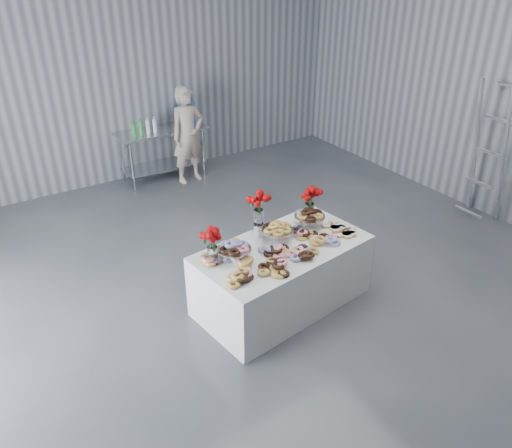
{
  "coord_description": "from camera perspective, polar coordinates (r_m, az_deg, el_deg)",
  "views": [
    {
      "loc": [
        -2.64,
        -3.57,
        3.6
      ],
      "look_at": [
        -0.05,
        0.46,
        0.92
      ],
      "focal_mm": 35.0,
      "sensor_mm": 36.0,
      "label": 1
    }
  ],
  "objects": [
    {
      "name": "person",
      "position": [
        8.57,
        -7.78,
        10.01
      ],
      "size": [
        0.63,
        0.44,
        1.63
      ],
      "primitive_type": "imported",
      "rotation": [
        0.0,
        0.0,
        0.09
      ],
      "color": "#CC8C93",
      "rests_on": "ground"
    },
    {
      "name": "danish_pile",
      "position": [
        5.76,
        9.62,
        -0.2
      ],
      "size": [
        0.48,
        0.48,
        0.11
      ],
      "primitive_type": null,
      "color": "white",
      "rests_on": "display_table"
    },
    {
      "name": "prep_table",
      "position": [
        8.76,
        -10.64,
        8.86
      ],
      "size": [
        1.5,
        0.6,
        0.9
      ],
      "color": "silver",
      "rests_on": "ground"
    },
    {
      "name": "display_table",
      "position": [
        5.61,
        3.0,
        -5.87
      ],
      "size": [
        2.01,
        1.23,
        0.75
      ],
      "primitive_type": "cube",
      "rotation": [
        0.0,
        0.0,
        0.13
      ],
      "color": "white",
      "rests_on": "ground"
    },
    {
      "name": "ground",
      "position": [
        5.71,
        3.0,
        -9.85
      ],
      "size": [
        9.0,
        9.0,
        0.0
      ],
      "primitive_type": "plane",
      "color": "#3A3D42",
      "rests_on": "ground"
    },
    {
      "name": "water_jug",
      "position": [
        8.79,
        -7.91,
        12.78
      ],
      "size": [
        0.28,
        0.28,
        0.55
      ],
      "color": "#4485E9",
      "rests_on": "prep_table"
    },
    {
      "name": "drink_bottles",
      "position": [
        8.43,
        -12.65,
        10.84
      ],
      "size": [
        0.54,
        0.08,
        0.27
      ],
      "primitive_type": null,
      "color": "#268C33",
      "rests_on": "prep_table"
    },
    {
      "name": "donut_mounds",
      "position": [
        5.34,
        3.43,
        -2.45
      ],
      "size": [
        1.89,
        1.02,
        0.09
      ],
      "primitive_type": null,
      "rotation": [
        0.0,
        0.0,
        0.13
      ],
      "color": "#BF9546",
      "rests_on": "display_table"
    },
    {
      "name": "bouquet_right",
      "position": [
        5.88,
        6.22,
        3.35
      ],
      "size": [
        0.26,
        0.26,
        0.42
      ],
      "color": "white",
      "rests_on": "display_table"
    },
    {
      "name": "cake_stand_left",
      "position": [
        5.12,
        -2.53,
        -2.7
      ],
      "size": [
        0.36,
        0.36,
        0.17
      ],
      "color": "silver",
      "rests_on": "display_table"
    },
    {
      "name": "room_walls",
      "position": [
        4.44,
        0.35,
        16.78
      ],
      "size": [
        8.04,
        9.04,
        4.02
      ],
      "color": "gray",
      "rests_on": "ground"
    },
    {
      "name": "bouquet_left",
      "position": [
        5.01,
        -5.07,
        -1.48
      ],
      "size": [
        0.26,
        0.26,
        0.42
      ],
      "color": "white",
      "rests_on": "display_table"
    },
    {
      "name": "cake_stand_mid",
      "position": [
        5.45,
        2.46,
        -0.55
      ],
      "size": [
        0.36,
        0.36,
        0.17
      ],
      "color": "silver",
      "rests_on": "display_table"
    },
    {
      "name": "cake_stand_right",
      "position": [
        5.76,
        6.15,
        1.03
      ],
      "size": [
        0.36,
        0.36,
        0.17
      ],
      "color": "silver",
      "rests_on": "display_table"
    },
    {
      "name": "bouquet_center",
      "position": [
        5.41,
        0.31,
        2.11
      ],
      "size": [
        0.26,
        0.26,
        0.57
      ],
      "color": "silver",
      "rests_on": "display_table"
    },
    {
      "name": "stepladder",
      "position": [
        7.87,
        25.11,
        7.44
      ],
      "size": [
        0.62,
        0.52,
        2.08
      ],
      "primitive_type": null,
      "rotation": [
        0.0,
        -0.19,
        0.0
      ],
      "color": "silver",
      "rests_on": "ground"
    }
  ]
}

